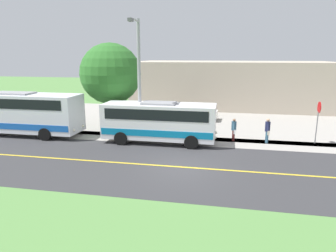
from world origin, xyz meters
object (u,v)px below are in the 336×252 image
Objects in this scene: pedestrian_waiting at (234,129)px; parked_car_near at (194,112)px; street_light_pole at (139,75)px; pedestrian_with_bags at (267,130)px; commercial_building at (231,84)px; stop_sign at (318,115)px; transit_bus_rear at (15,111)px; tree_curbside at (111,74)px; shuttle_bus_front at (159,120)px.

pedestrian_waiting is 7.42m from parked_car_near.
pedestrian_with_bags is at bearing 94.91° from street_light_pole.
pedestrian_waiting is (-0.15, -2.23, -0.08)m from pedestrian_with_bags.
street_light_pole is 0.37× the size of commercial_building.
parked_car_near is (-6.23, -8.95, -1.28)m from stop_sign.
street_light_pole reaches higher than pedestrian_waiting.
street_light_pole reaches higher than parked_car_near.
pedestrian_waiting is (-1.26, 16.15, -0.91)m from transit_bus_rear.
parked_car_near is at bearing -139.45° from pedestrian_with_bags.
tree_curbside reaches higher than commercial_building.
pedestrian_waiting is 0.55× the size of stop_sign.
transit_bus_rear is at bearing -85.55° from pedestrian_waiting.
parked_car_near is at bearing 121.66° from transit_bus_rear.
shuttle_bus_front is at bearing -11.20° from parked_car_near.
transit_bus_rear is 21.66m from stop_sign.
street_light_pole is at bearing 50.06° from tree_curbside.
pedestrian_waiting is at bearing 97.87° from street_light_pole.
pedestrian_waiting is 0.19× the size of street_light_pole.
stop_sign reaches higher than shuttle_bus_front.
commercial_building is at bearing -179.80° from pedestrian_waiting.
pedestrian_waiting is 0.07× the size of commercial_building.
transit_bus_rear is (-0.05, -11.09, 0.22)m from shuttle_bus_front.
shuttle_bus_front is 6.11m from tree_curbside.
commercial_building is (-15.77, -2.29, 1.65)m from pedestrian_with_bags.
shuttle_bus_front is 4.88× the size of pedestrian_waiting.
stop_sign is 10.98m from parked_car_near.
tree_curbside reaches higher than stop_sign.
shuttle_bus_front is 3.36m from street_light_pole.
pedestrian_waiting is at bearing 104.55° from shuttle_bus_front.
transit_bus_rear is 9.99m from street_light_pole.
pedestrian_with_bags is 0.21× the size of street_light_pole.
shuttle_bus_front is at bearing 57.03° from tree_curbside.
stop_sign reaches higher than pedestrian_waiting.
street_light_pole is at bearing -85.09° from pedestrian_with_bags.
transit_bus_rear is 2.26× the size of parked_car_near.
commercial_building is (-9.07, 3.44, 1.88)m from parked_car_near.
stop_sign is 0.13× the size of commercial_building.
pedestrian_waiting is 7.57m from street_light_pole.
parked_car_near is (-7.45, 3.05, -3.83)m from street_light_pole.
commercial_building is (-14.00, 9.51, -1.87)m from tree_curbside.
transit_bus_rear is 6.45× the size of pedestrian_waiting.
commercial_building is (-16.52, 6.50, -1.95)m from street_light_pole.
transit_bus_rear is 5.97× the size of pedestrian_with_bags.
shuttle_bus_front is 7.40m from pedestrian_with_bags.
commercial_building reaches higher than pedestrian_with_bags.
pedestrian_waiting is at bearing -93.89° from pedestrian_with_bags.
street_light_pole reaches higher than transit_bus_rear.
transit_bus_rear is at bearing -85.84° from stop_sign.
parked_car_near is at bearing -124.83° from stop_sign.
tree_curbside is at bearing 113.56° from transit_bus_rear.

